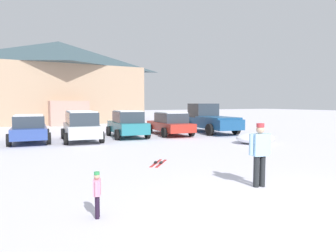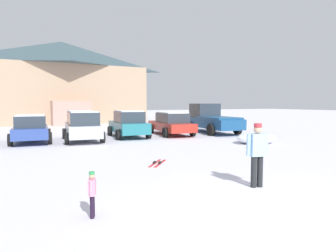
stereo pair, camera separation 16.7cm
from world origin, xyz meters
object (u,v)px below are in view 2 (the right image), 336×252
at_px(parked_blue_hatchback, 31,128).
at_px(parked_teal_hatchback, 129,124).
at_px(parked_silver_wagon, 82,125).
at_px(plowed_snow_pile, 256,138).
at_px(parked_red_sedan, 171,123).
at_px(skier_adult_in_blue_parka, 257,151).
at_px(ski_lodge, 62,82).
at_px(pair_of_skis, 158,163).
at_px(skier_child_in_pink_snowsuit, 92,192).
at_px(pickup_truck, 210,119).

bearing_deg(parked_blue_hatchback, parked_teal_hatchback, -0.45).
xyz_separation_m(parked_silver_wagon, plowed_snow_pile, (8.20, -5.38, -0.65)).
xyz_separation_m(parked_teal_hatchback, parked_red_sedan, (3.10, 0.05, -0.06)).
relative_size(parked_red_sedan, skier_adult_in_blue_parka, 2.91).
distance_m(ski_lodge, pair_of_skis, 26.06).
distance_m(parked_blue_hatchback, parked_silver_wagon, 2.75).
bearing_deg(pair_of_skis, skier_adult_in_blue_parka, -74.86).
relative_size(parked_silver_wagon, skier_adult_in_blue_parka, 2.82).
relative_size(parked_teal_hatchback, parked_red_sedan, 0.87).
relative_size(parked_blue_hatchback, plowed_snow_pile, 1.90).
height_order(parked_red_sedan, pair_of_skis, parked_red_sedan).
bearing_deg(skier_child_in_pink_snowsuit, pair_of_skis, 51.64).
height_order(ski_lodge, parked_blue_hatchback, ski_lodge).
bearing_deg(parked_silver_wagon, skier_adult_in_blue_parka, -79.26).
distance_m(parked_silver_wagon, skier_adult_in_blue_parka, 12.02).
distance_m(ski_lodge, pickup_truck, 19.21).
distance_m(parked_silver_wagon, parked_teal_hatchback, 3.04).
bearing_deg(skier_adult_in_blue_parka, parked_red_sedan, 72.71).
xyz_separation_m(pickup_truck, pair_of_skis, (-8.26, -8.67, -0.97)).
height_order(ski_lodge, parked_teal_hatchback, ski_lodge).
distance_m(ski_lodge, parked_red_sedan, 18.25).
relative_size(pair_of_skis, plowed_snow_pile, 0.56).
distance_m(parked_silver_wagon, parked_red_sedan, 6.12).
distance_m(pickup_truck, skier_child_in_pink_snowsuit, 17.19).
height_order(parked_teal_hatchback, skier_child_in_pink_snowsuit, parked_teal_hatchback).
bearing_deg(pickup_truck, parked_silver_wagon, -175.31).
bearing_deg(plowed_snow_pile, parked_blue_hatchback, 151.30).
relative_size(skier_adult_in_blue_parka, plowed_snow_pile, 0.74).
bearing_deg(skier_adult_in_blue_parka, pickup_truck, 60.21).
bearing_deg(ski_lodge, plowed_snow_pile, -73.24).
xyz_separation_m(ski_lodge, parked_red_sedan, (4.86, -17.19, -3.75)).
bearing_deg(skier_child_in_pink_snowsuit, parked_teal_hatchback, 68.01).
relative_size(parked_teal_hatchback, pair_of_skis, 3.34).
xyz_separation_m(ski_lodge, parked_blue_hatchback, (-3.92, -17.19, -3.76)).
bearing_deg(skier_child_in_pink_snowsuit, plowed_snow_pile, 32.74).
bearing_deg(parked_red_sedan, skier_child_in_pink_snowsuit, -122.98).
distance_m(pickup_truck, skier_adult_in_blue_parka, 14.49).
xyz_separation_m(skier_child_in_pink_snowsuit, pair_of_skis, (3.24, 4.10, -0.48)).
height_order(parked_blue_hatchback, plowed_snow_pile, parked_blue_hatchback).
xyz_separation_m(parked_red_sedan, skier_child_in_pink_snowsuit, (-8.16, -12.57, -0.29)).
height_order(parked_blue_hatchback, parked_teal_hatchback, parked_teal_hatchback).
xyz_separation_m(ski_lodge, pair_of_skis, (-0.05, -25.66, -4.53)).
distance_m(parked_teal_hatchback, pair_of_skis, 8.66).
xyz_separation_m(pickup_truck, plowed_snow_pile, (-1.24, -6.16, -0.71)).
bearing_deg(plowed_snow_pile, pickup_truck, 78.66).
relative_size(ski_lodge, pair_of_skis, 13.98).
xyz_separation_m(parked_red_sedan, pair_of_skis, (-4.92, -8.47, -0.78)).
bearing_deg(pair_of_skis, plowed_snow_pile, 19.64).
height_order(parked_blue_hatchback, pair_of_skis, parked_blue_hatchback).
distance_m(parked_red_sedan, skier_child_in_pink_snowsuit, 14.99).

